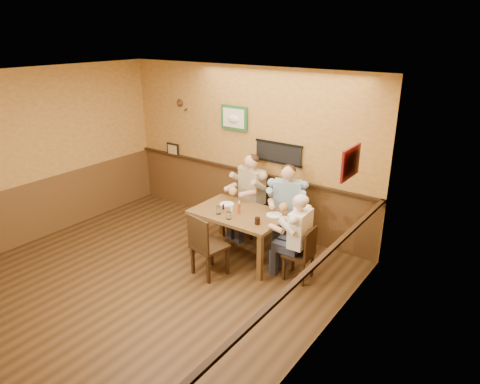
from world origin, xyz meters
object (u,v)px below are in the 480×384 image
object	(u,v)px
chair_near_side	(210,245)
water_glass_mid	(229,215)
water_glass_left	(218,210)
salt_shaker	(232,208)
cola_tumbler	(257,221)
chair_right_end	(299,253)
diner_blue_polo	(287,212)
diner_white_elder	(299,242)
chair_back_left	(252,209)
hot_sauce_bottle	(239,208)
dining_table	(239,217)
pepper_shaker	(223,207)
diner_tan_shirt	(252,199)
chair_back_right	(286,223)

from	to	relation	value
chair_near_side	water_glass_mid	world-z (taller)	chair_near_side
water_glass_left	salt_shaker	size ratio (longest dim) A/B	1.20
cola_tumbler	chair_right_end	bearing A→B (deg)	15.68
chair_near_side	diner_blue_polo	xyz separation A→B (m)	(0.48, 1.34, 0.16)
cola_tumbler	diner_white_elder	bearing A→B (deg)	15.68
salt_shaker	chair_back_left	bearing A→B (deg)	102.51
hot_sauce_bottle	water_glass_mid	bearing A→B (deg)	-88.85
dining_table	pepper_shaker	distance (m)	0.30
chair_back_left	diner_tan_shirt	size ratio (longest dim) A/B	0.70
hot_sauce_bottle	chair_right_end	bearing A→B (deg)	0.10
chair_back_left	dining_table	bearing A→B (deg)	-58.04
chair_back_left	diner_blue_polo	size ratio (longest dim) A/B	0.71
chair_back_left	water_glass_mid	size ratio (longest dim) A/B	8.11
diner_blue_polo	water_glass_left	world-z (taller)	diner_blue_polo
cola_tumbler	chair_back_right	bearing A→B (deg)	90.81
water_glass_mid	hot_sauce_bottle	xyz separation A→B (m)	(-0.01, 0.26, 0.03)
chair_right_end	cola_tumbler	world-z (taller)	cola_tumbler
water_glass_left	diner_white_elder	bearing A→B (deg)	9.29
diner_blue_polo	water_glass_mid	world-z (taller)	diner_blue_polo
chair_right_end	chair_back_left	bearing A→B (deg)	-123.33
chair_right_end	dining_table	bearing A→B (deg)	-94.32
diner_white_elder	hot_sauce_bottle	bearing A→B (deg)	-92.42
chair_right_end	chair_back_right	bearing A→B (deg)	-141.64
chair_right_end	pepper_shaker	world-z (taller)	pepper_shaker
dining_table	diner_white_elder	size ratio (longest dim) A/B	1.22
water_glass_mid	pepper_shaker	size ratio (longest dim) A/B	1.41
water_glass_mid	salt_shaker	world-z (taller)	water_glass_mid
hot_sauce_bottle	salt_shaker	size ratio (longest dim) A/B	1.75
chair_back_right	diner_tan_shirt	size ratio (longest dim) A/B	0.69
diner_blue_polo	diner_tan_shirt	bearing A→B (deg)	149.83
diner_tan_shirt	pepper_shaker	size ratio (longest dim) A/B	16.31
diner_white_elder	salt_shaker	bearing A→B (deg)	-92.10
diner_blue_polo	diner_white_elder	size ratio (longest dim) A/B	1.11
diner_blue_polo	diner_white_elder	world-z (taller)	diner_blue_polo
dining_table	pepper_shaker	xyz separation A→B (m)	(-0.26, -0.06, 0.13)
chair_back_left	water_glass_left	size ratio (longest dim) A/B	7.62
chair_back_left	diner_tan_shirt	xyz separation A→B (m)	(0.00, 0.00, 0.19)
chair_back_right	chair_right_end	xyz separation A→B (m)	(0.60, -0.70, -0.04)
water_glass_left	salt_shaker	world-z (taller)	water_glass_left
water_glass_left	water_glass_mid	world-z (taller)	water_glass_left
chair_back_right	chair_near_side	distance (m)	1.42
chair_near_side	cola_tumbler	distance (m)	0.76
hot_sauce_bottle	diner_white_elder	bearing A→B (deg)	0.10
chair_near_side	cola_tumbler	size ratio (longest dim) A/B	9.36
chair_back_left	salt_shaker	bearing A→B (deg)	-66.13
water_glass_left	pepper_shaker	bearing A→B (deg)	105.35
chair_back_left	diner_blue_polo	bearing A→B (deg)	3.52
dining_table	diner_blue_polo	distance (m)	0.80
chair_back_left	diner_white_elder	size ratio (longest dim) A/B	0.79
salt_shaker	diner_tan_shirt	bearing A→B (deg)	102.51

